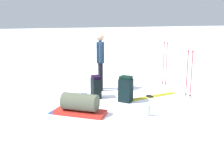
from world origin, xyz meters
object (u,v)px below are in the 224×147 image
at_px(gear_sled, 80,105).
at_px(backpack_large_dark, 126,89).
at_px(ski_poles_planted_near, 165,61).
at_px(skier_standing, 100,59).
at_px(ski_poles_planted_far, 189,72).
at_px(ski_pair_near, 149,97).
at_px(ski_pair_far, 70,102).
at_px(backpack_bright, 96,87).
at_px(thermos_bottle, 149,110).

bearing_deg(gear_sled, backpack_large_dark, -67.16).
distance_m(ski_poles_planted_near, gear_sled, 3.67).
xyz_separation_m(skier_standing, ski_poles_planted_far, (-1.43, -2.13, -0.23)).
bearing_deg(ski_poles_planted_near, ski_pair_near, 136.90).
bearing_deg(skier_standing, ski_poles_planted_near, -90.10).
xyz_separation_m(ski_pair_near, gear_sled, (-0.69, 2.08, 0.21)).
xyz_separation_m(ski_pair_far, backpack_bright, (0.22, -0.77, 0.29)).
bearing_deg(gear_sled, thermos_bottle, -111.64).
bearing_deg(ski_poles_planted_far, backpack_large_dark, 85.13).
height_order(backpack_bright, ski_poles_planted_near, ski_poles_planted_near).
height_order(ski_pair_near, thermos_bottle, thermos_bottle).
bearing_deg(backpack_bright, ski_poles_planted_near, -73.88).
relative_size(skier_standing, ski_poles_planted_near, 1.23).
bearing_deg(ski_poles_planted_far, ski_poles_planted_near, -1.13).
bearing_deg(ski_poles_planted_far, gear_sled, 97.37).
height_order(skier_standing, thermos_bottle, skier_standing).
height_order(backpack_large_dark, backpack_bright, backpack_large_dark).
xyz_separation_m(ski_poles_planted_far, gear_sled, (-0.40, 3.11, -0.50)).
bearing_deg(ski_pair_far, thermos_bottle, -133.25).
xyz_separation_m(ski_pair_near, backpack_bright, (0.42, 1.42, 0.29)).
bearing_deg(ski_poles_planted_far, ski_pair_near, 74.49).
bearing_deg(ski_pair_far, skier_standing, -49.33).
relative_size(skier_standing, ski_poles_planted_far, 1.31).
height_order(ski_poles_planted_near, gear_sled, ski_poles_planted_near).
xyz_separation_m(skier_standing, gear_sled, (-1.83, 0.98, -0.73)).
bearing_deg(ski_poles_planted_near, ski_poles_planted_far, 178.87).
xyz_separation_m(ski_poles_planted_near, gear_sled, (-1.83, 3.14, -0.54)).
distance_m(ski_pair_near, backpack_bright, 1.51).
height_order(skier_standing, backpack_large_dark, skier_standing).
height_order(ski_pair_far, ski_poles_planted_near, ski_poles_planted_near).
distance_m(ski_pair_far, ski_poles_planted_far, 3.33).
distance_m(skier_standing, ski_pair_far, 1.72).
distance_m(ski_poles_planted_near, thermos_bottle, 3.01).
distance_m(ski_pair_far, thermos_bottle, 2.15).
bearing_deg(ski_poles_planted_near, skier_standing, 89.90).
distance_m(ski_pair_far, gear_sled, 0.92).
bearing_deg(ski_poles_planted_near, gear_sled, 120.20).
height_order(ski_poles_planted_near, ski_poles_planted_far, ski_poles_planted_near).
bearing_deg(backpack_large_dark, thermos_bottle, -173.31).
bearing_deg(skier_standing, backpack_large_dark, -165.31).
bearing_deg(backpack_large_dark, ski_pair_near, -79.90).
distance_m(ski_poles_planted_far, gear_sled, 3.18).
xyz_separation_m(backpack_large_dark, ski_poles_planted_far, (-0.15, -1.79, 0.39)).
xyz_separation_m(ski_pair_near, backpack_large_dark, (-0.13, 0.76, 0.32)).
relative_size(ski_poles_planted_near, ski_poles_planted_far, 1.07).
relative_size(backpack_bright, ski_poles_planted_far, 0.47).
bearing_deg(skier_standing, ski_poles_planted_far, -123.88).
bearing_deg(ski_pair_near, skier_standing, 43.73).
relative_size(backpack_bright, thermos_bottle, 2.37).
bearing_deg(backpack_bright, ski_pair_far, 105.87).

